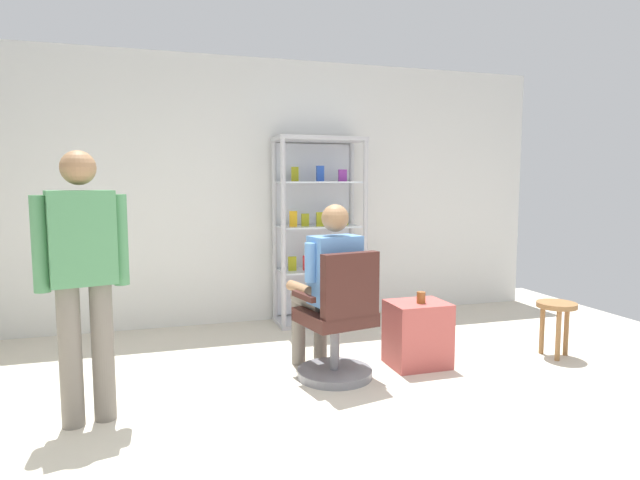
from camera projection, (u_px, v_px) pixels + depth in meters
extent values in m
plane|color=beige|center=(395.00, 452.00, 2.87)|extent=(7.20, 7.20, 0.00)
cube|color=silver|center=(274.00, 192.00, 5.58)|extent=(6.00, 0.10, 2.70)
cylinder|color=#B7B7BC|center=(283.00, 234.00, 5.14)|extent=(0.05, 0.05, 1.90)
cylinder|color=#B7B7BC|center=(365.00, 232.00, 5.39)|extent=(0.05, 0.05, 1.90)
cylinder|color=#B7B7BC|center=(275.00, 231.00, 5.52)|extent=(0.05, 0.05, 1.90)
cylinder|color=#B7B7BC|center=(351.00, 229.00, 5.77)|extent=(0.05, 0.05, 1.90)
cube|color=#B7B7BC|center=(319.00, 139.00, 5.35)|extent=(0.90, 0.45, 0.04)
cube|color=#B7B7BC|center=(319.00, 320.00, 5.55)|extent=(0.90, 0.45, 0.04)
cube|color=silver|center=(313.00, 230.00, 5.65)|extent=(0.84, 0.02, 1.80)
cube|color=silver|center=(319.00, 270.00, 5.49)|extent=(0.82, 0.39, 0.02)
cube|color=#999919|center=(292.00, 264.00, 5.39)|extent=(0.08, 0.04, 0.14)
cube|color=red|center=(306.00, 263.00, 5.42)|extent=(0.08, 0.04, 0.15)
cube|color=gold|center=(318.00, 262.00, 5.51)|extent=(0.09, 0.06, 0.15)
cube|color=silver|center=(333.00, 262.00, 5.50)|extent=(0.08, 0.05, 0.15)
cube|color=red|center=(345.00, 261.00, 5.60)|extent=(0.08, 0.05, 0.14)
cube|color=silver|center=(319.00, 226.00, 5.45)|extent=(0.82, 0.39, 0.02)
cube|color=gold|center=(293.00, 219.00, 5.33)|extent=(0.07, 0.03, 0.16)
cube|color=#999919|center=(305.00, 220.00, 5.39)|extent=(0.08, 0.04, 0.13)
cube|color=#999919|center=(320.00, 219.00, 5.39)|extent=(0.08, 0.04, 0.14)
cube|color=purple|center=(333.00, 218.00, 5.45)|extent=(0.08, 0.05, 0.15)
cube|color=#999919|center=(344.00, 219.00, 5.56)|extent=(0.09, 0.06, 0.12)
cube|color=silver|center=(319.00, 182.00, 5.40)|extent=(0.82, 0.39, 0.02)
cube|color=#999919|center=(295.00, 174.00, 5.36)|extent=(0.07, 0.03, 0.15)
cube|color=#264CB2|center=(320.00, 174.00, 5.36)|extent=(0.08, 0.04, 0.16)
cube|color=purple|center=(343.00, 176.00, 5.42)|extent=(0.09, 0.04, 0.12)
cylinder|color=slate|center=(335.00, 373.00, 3.97)|extent=(0.56, 0.56, 0.06)
cylinder|color=slate|center=(335.00, 346.00, 3.95)|extent=(0.07, 0.07, 0.41)
cube|color=#3F1E19|center=(335.00, 317.00, 3.93)|extent=(0.57, 0.57, 0.10)
cube|color=#3F1E19|center=(350.00, 285.00, 3.72)|extent=(0.45, 0.17, 0.45)
cube|color=#3F1E19|center=(364.00, 289.00, 4.03)|extent=(0.10, 0.30, 0.04)
cube|color=#3F1E19|center=(304.00, 296.00, 3.78)|extent=(0.10, 0.30, 0.04)
cylinder|color=slate|center=(333.00, 297.00, 4.14)|extent=(0.22, 0.42, 0.14)
cylinder|color=slate|center=(320.00, 326.00, 4.34)|extent=(0.11, 0.11, 0.56)
cylinder|color=slate|center=(310.00, 300.00, 4.04)|extent=(0.22, 0.42, 0.14)
cylinder|color=slate|center=(298.00, 329.00, 4.25)|extent=(0.11, 0.11, 0.56)
cube|color=#598CCC|center=(335.00, 270.00, 3.89)|extent=(0.40, 0.29, 0.50)
sphere|color=#99704C|center=(335.00, 218.00, 3.85)|extent=(0.20, 0.20, 0.20)
cylinder|color=#598CCC|center=(358.00, 259.00, 3.98)|extent=(0.09, 0.09, 0.28)
cylinder|color=#99704C|center=(345.00, 284.00, 4.16)|extent=(0.14, 0.31, 0.08)
cylinder|color=#598CCC|center=(311.00, 262.00, 3.79)|extent=(0.09, 0.09, 0.28)
cylinder|color=#99704C|center=(300.00, 288.00, 3.97)|extent=(0.14, 0.31, 0.08)
cube|color=#B24C47|center=(417.00, 334.00, 4.21)|extent=(0.45, 0.38, 0.51)
cylinder|color=brown|center=(421.00, 297.00, 4.14)|extent=(0.07, 0.07, 0.09)
cylinder|color=slate|center=(103.00, 352.00, 3.22)|extent=(0.13, 0.13, 0.85)
cylinder|color=#4C8C59|center=(120.00, 240.00, 3.22)|extent=(0.09, 0.09, 0.55)
cylinder|color=slate|center=(70.00, 357.00, 3.13)|extent=(0.13, 0.13, 0.85)
cylinder|color=#4C8C59|center=(40.00, 244.00, 2.99)|extent=(0.09, 0.09, 0.55)
cube|color=#4C8C59|center=(81.00, 238.00, 3.10)|extent=(0.40, 0.30, 0.55)
sphere|color=#99704C|center=(78.00, 168.00, 3.06)|extent=(0.20, 0.20, 0.20)
cylinder|color=olive|center=(557.00, 305.00, 4.40)|extent=(0.32, 0.32, 0.04)
cylinder|color=olive|center=(566.00, 331.00, 4.46)|extent=(0.04, 0.04, 0.42)
cylinder|color=olive|center=(542.00, 329.00, 4.50)|extent=(0.04, 0.04, 0.42)
cylinder|color=olive|center=(558.00, 336.00, 4.32)|extent=(0.04, 0.04, 0.42)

